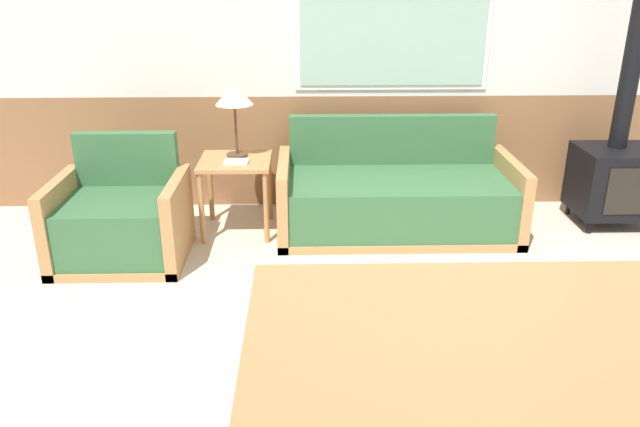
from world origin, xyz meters
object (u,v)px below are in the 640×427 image
Objects in this scene: armchair at (121,223)px; table_lamp at (234,97)px; couch at (396,199)px; wood_stove at (619,153)px; side_table at (236,172)px; dining_table at (516,343)px.

armchair is 1.24m from table_lamp.
couch is 1.80m from wood_stove.
table_lamp is (-1.24, 0.11, 0.79)m from couch.
table_lamp reaches higher than armchair.
couch is at bearing -4.02° from armchair.
wood_stove is at bearing -8.47° from armchair.
table_lamp is at bearing 19.48° from armchair.
side_table is 1.04× the size of table_lamp.
wood_stove is (1.72, 2.78, -0.11)m from dining_table.
side_table is 3.01m from wood_stove.
side_table is 0.23× the size of wood_stove.
armchair is at bearing -171.38° from wood_stove.
dining_table is at bearing -64.03° from armchair.
dining_table is at bearing -64.33° from side_table.
table_lamp is at bearing 179.93° from wood_stove.
dining_table is at bearing -65.21° from table_lamp.
table_lamp is 0.29× the size of dining_table.
armchair is 3.84m from wood_stove.
armchair reaches higher than dining_table.
couch is 3.13× the size of side_table.
table_lamp is at bearing 175.03° from couch.
armchair is (-2.02, -0.47, 0.01)m from couch.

